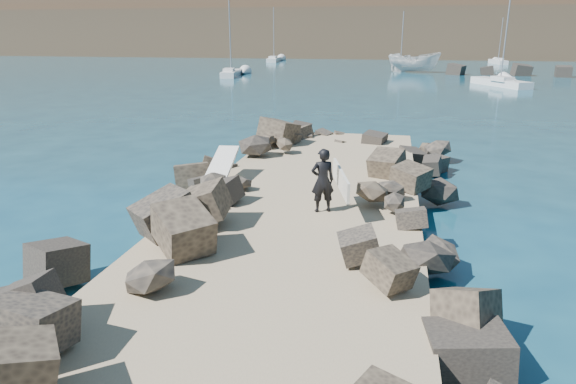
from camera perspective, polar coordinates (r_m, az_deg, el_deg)
name	(u,v)px	position (r m, az deg, el deg)	size (l,w,h in m)	color
ground	(296,238)	(12.86, 0.89, -5.09)	(800.00, 800.00, 0.00)	#0F384C
jetty	(279,260)	(10.94, -1.05, -7.55)	(6.00, 26.00, 0.60)	#8C7759
riprap_left	(160,232)	(12.20, -13.99, -4.37)	(2.60, 22.00, 1.00)	black
riprap_right	(419,253)	(11.12, 14.37, -6.57)	(2.60, 22.00, 1.00)	black
surfboard_resting	(222,169)	(15.34, -7.40, 2.59)	(0.64, 2.56, 0.09)	white
boat_imported	(414,62)	(69.73, 13.82, 13.83)	(2.48, 6.58, 2.54)	silver
surfer_with_board	(325,180)	(12.68, 4.16, 1.30)	(1.10, 1.94, 1.61)	black
sailboat_e	(274,60)	(93.92, -1.59, 14.50)	(2.45, 7.86, 9.26)	silver
sailboat_b	(400,67)	(74.64, 12.38, 13.41)	(1.55, 6.45, 7.81)	silver
sailboat_a	(231,73)	(62.07, -6.35, 12.98)	(2.68, 7.25, 8.55)	silver
sailboat_d	(498,62)	(93.27, 22.31, 13.25)	(2.17, 6.17, 7.39)	silver
sailboat_c	(500,82)	(54.03, 22.52, 11.18)	(4.67, 7.29, 8.81)	silver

